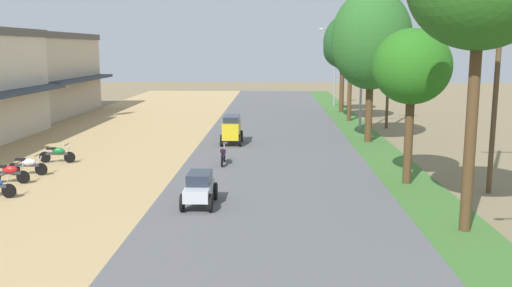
% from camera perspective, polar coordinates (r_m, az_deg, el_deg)
% --- Properties ---
extents(shophouse_far, '(7.76, 13.24, 6.90)m').
position_cam_1_polar(shophouse_far, '(50.58, -21.42, 6.61)').
color(shophouse_far, '#C6B299').
rests_on(shophouse_far, ground).
extents(parked_motorbike_fifth, '(1.80, 0.54, 0.94)m').
position_cam_1_polar(parked_motorbike_fifth, '(25.52, -24.03, -2.69)').
color(parked_motorbike_fifth, black).
rests_on(parked_motorbike_fifth, dirt_shoulder).
extents(parked_motorbike_sixth, '(1.80, 0.54, 0.94)m').
position_cam_1_polar(parked_motorbike_sixth, '(26.83, -22.38, -2.00)').
color(parked_motorbike_sixth, black).
rests_on(parked_motorbike_sixth, dirt_shoulder).
extents(parked_motorbike_seventh, '(1.80, 0.54, 0.94)m').
position_cam_1_polar(parked_motorbike_seventh, '(29.18, -19.69, -0.93)').
color(parked_motorbike_seventh, black).
rests_on(parked_motorbike_seventh, dirt_shoulder).
extents(median_tree_second, '(3.19, 3.19, 6.43)m').
position_cam_1_polar(median_tree_second, '(23.69, 15.71, 7.51)').
color(median_tree_second, '#4C351E').
rests_on(median_tree_second, median_strip).
extents(median_tree_third, '(4.76, 4.76, 9.06)m').
position_cam_1_polar(median_tree_third, '(33.97, 11.75, 10.37)').
color(median_tree_third, '#4C351E').
rests_on(median_tree_third, median_strip).
extents(median_tree_fourth, '(4.21, 4.21, 8.28)m').
position_cam_1_polar(median_tree_fourth, '(43.60, 9.72, 10.17)').
color(median_tree_fourth, '#4C351E').
rests_on(median_tree_fourth, median_strip).
extents(median_tree_fifth, '(3.38, 3.38, 7.01)m').
position_cam_1_polar(median_tree_fifth, '(49.55, 8.89, 9.40)').
color(median_tree_fifth, '#4C351E').
rests_on(median_tree_fifth, median_strip).
extents(streetlamp_mid, '(3.16, 0.20, 7.97)m').
position_cam_1_polar(streetlamp_mid, '(38.41, 10.81, 8.07)').
color(streetlamp_mid, gray).
rests_on(streetlamp_mid, median_strip).
extents(streetlamp_far, '(3.16, 0.20, 7.61)m').
position_cam_1_polar(streetlamp_far, '(54.96, 8.12, 8.43)').
color(streetlamp_far, gray).
rests_on(streetlamp_far, median_strip).
extents(utility_pole_near, '(1.80, 0.20, 9.96)m').
position_cam_1_polar(utility_pole_near, '(23.36, 23.58, 7.70)').
color(utility_pole_near, brown).
rests_on(utility_pole_near, ground).
extents(utility_pole_far, '(1.80, 0.20, 8.75)m').
position_cam_1_polar(utility_pole_far, '(40.45, 13.47, 7.95)').
color(utility_pole_far, brown).
rests_on(utility_pole_far, ground).
extents(car_sedan_silver, '(1.10, 2.26, 1.19)m').
position_cam_1_polar(car_sedan_silver, '(20.16, -5.82, -4.49)').
color(car_sedan_silver, '#B7BCC1').
rests_on(car_sedan_silver, road_strip).
extents(car_van_yellow, '(1.19, 2.41, 1.67)m').
position_cam_1_polar(car_van_yellow, '(32.76, -2.50, 1.60)').
color(car_van_yellow, gold).
rests_on(car_van_yellow, road_strip).
extents(motorbike_ahead_third, '(0.54, 1.80, 0.94)m').
position_cam_1_polar(motorbike_ahead_third, '(27.13, -3.39, -1.10)').
color(motorbike_ahead_third, black).
rests_on(motorbike_ahead_third, road_strip).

